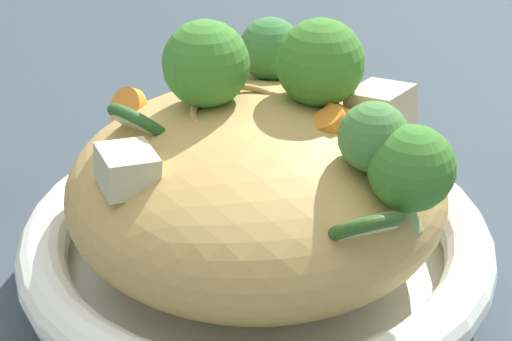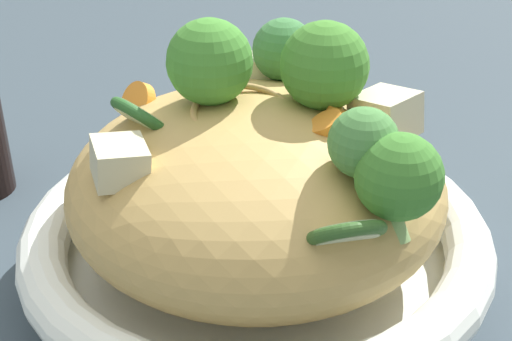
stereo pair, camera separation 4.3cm
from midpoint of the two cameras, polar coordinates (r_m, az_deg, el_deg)
name	(u,v)px [view 2 (the right image)]	position (r m, az deg, el deg)	size (l,w,h in m)	color
ground_plane	(256,276)	(0.48, 2.63, -8.26)	(3.00, 3.00, 0.00)	#35424B
serving_bowl	(256,245)	(0.46, 2.70, -5.86)	(0.29, 0.29, 0.05)	white
noodle_heap	(256,185)	(0.44, 2.82, -1.18)	(0.23, 0.23, 0.10)	tan
broccoli_florets	(300,84)	(0.43, 6.37, 6.65)	(0.17, 0.21, 0.08)	#93B56A
carrot_coins	(234,111)	(0.43, 1.14, 4.58)	(0.16, 0.06, 0.04)	orange
zucchini_slices	(234,170)	(0.38, 1.49, -0.07)	(0.18, 0.11, 0.05)	beige
chicken_chunks	(274,107)	(0.45, 4.24, 4.85)	(0.17, 0.18, 0.03)	beige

